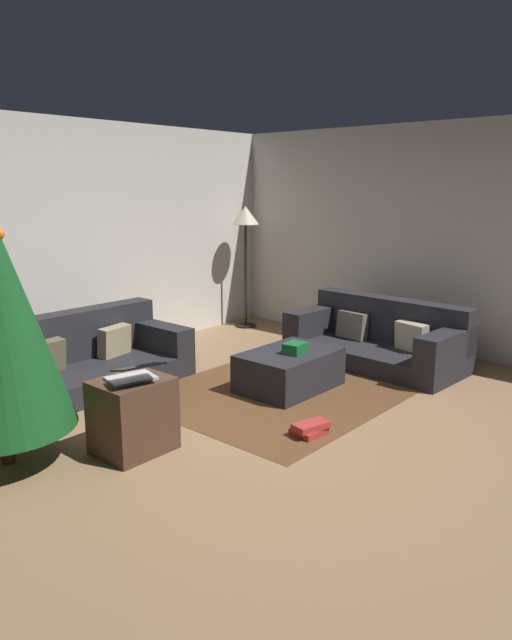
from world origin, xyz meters
TOP-DOWN VIEW (x-y plane):
  - ground_plane at (0.00, 0.00)m, footprint 6.40×6.40m
  - rear_partition at (0.00, 3.14)m, footprint 6.40×0.12m
  - corner_partition at (3.14, 0.00)m, footprint 0.12×6.40m
  - couch_left at (-0.31, 2.25)m, footprint 1.90×0.90m
  - couch_right at (2.25, 0.49)m, footprint 0.98×1.93m
  - ottoman at (0.93, 0.71)m, footprint 0.95×0.66m
  - gift_box at (0.91, 0.63)m, footprint 0.23×0.19m
  - tv_remote at (1.00, 0.66)m, footprint 0.13×0.16m
  - side_table at (-0.90, 0.72)m, footprint 0.52×0.44m
  - laptop at (-0.91, 0.67)m, footprint 0.41×0.44m
  - book_stack at (0.18, -0.08)m, footprint 0.32×0.24m
  - corner_lamp at (2.55, 2.74)m, footprint 0.36×0.36m
  - area_rug at (0.93, 0.71)m, footprint 2.60×2.00m

SIDE VIEW (x-z plane):
  - ground_plane at x=0.00m, z-range 0.00..0.00m
  - area_rug at x=0.93m, z-range 0.00..0.01m
  - book_stack at x=0.18m, z-range 0.00..0.10m
  - ottoman at x=0.93m, z-range 0.00..0.37m
  - couch_left at x=-0.31m, z-range -0.09..0.61m
  - couch_right at x=2.25m, z-range -0.08..0.61m
  - side_table at x=-0.90m, z-range 0.00..0.55m
  - tv_remote at x=1.00m, z-range 0.37..0.39m
  - gift_box at x=0.91m, z-range 0.37..0.47m
  - laptop at x=-0.91m, z-range 0.52..0.69m
  - rear_partition at x=0.00m, z-range 0.00..2.60m
  - corner_partition at x=3.14m, z-range 0.00..2.60m
  - corner_lamp at x=2.55m, z-range 0.58..2.21m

